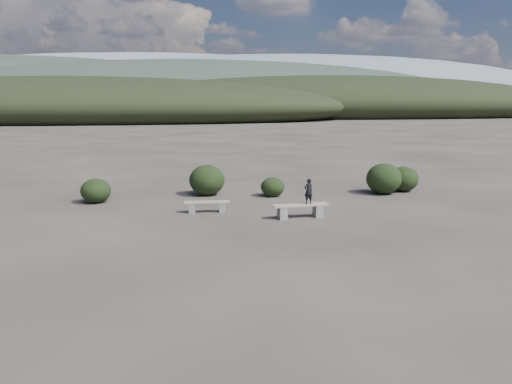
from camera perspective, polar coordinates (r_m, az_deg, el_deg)
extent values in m
plane|color=#302A25|center=(13.39, 2.55, -7.32)|extent=(1200.00, 1200.00, 0.00)
cube|color=slate|center=(18.50, -7.33, -1.81)|extent=(0.25, 0.33, 0.37)
cube|color=slate|center=(18.48, -3.88, -1.76)|extent=(0.25, 0.33, 0.37)
cube|color=gray|center=(18.44, -5.62, -1.15)|extent=(1.68, 0.42, 0.05)
cube|color=slate|center=(17.39, 3.04, -2.41)|extent=(0.32, 0.42, 0.44)
cube|color=slate|center=(17.83, 7.10, -2.15)|extent=(0.32, 0.42, 0.44)
cube|color=gray|center=(17.55, 5.11, -1.49)|extent=(2.03, 0.66, 0.06)
imported|color=black|center=(17.56, 6.01, 0.08)|extent=(0.38, 0.30, 0.90)
ellipsoid|color=black|center=(21.12, -17.84, 0.14)|extent=(1.20, 1.20, 0.99)
ellipsoid|color=black|center=(21.81, -5.63, 1.36)|extent=(1.54, 1.54, 1.32)
ellipsoid|color=black|center=(21.47, 1.91, 0.59)|extent=(1.03, 1.03, 0.83)
ellipsoid|color=black|center=(22.73, 14.40, 1.49)|extent=(1.55, 1.55, 1.35)
ellipsoid|color=black|center=(23.63, 16.49, 1.44)|extent=(1.36, 1.36, 1.13)
ellipsoid|color=black|center=(105.06, -20.24, 9.05)|extent=(110.00, 40.00, 12.00)
ellipsoid|color=black|center=(128.09, 9.58, 9.88)|extent=(120.00, 44.00, 14.00)
ellipsoid|color=#2C362D|center=(172.57, -6.84, 10.80)|extent=(190.00, 64.00, 24.00)
ellipsoid|color=slate|center=(320.85, 5.66, 11.43)|extent=(340.00, 110.00, 44.00)
ellipsoid|color=gray|center=(413.57, -11.54, 11.41)|extent=(460.00, 140.00, 56.00)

